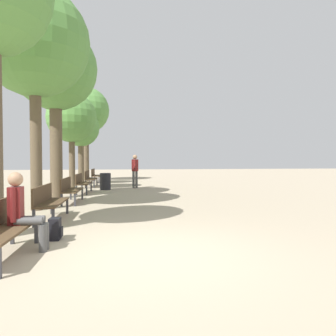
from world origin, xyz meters
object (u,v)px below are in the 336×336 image
bench_row_0 (0,226)px  bench_row_3 (82,182)px  tree_row_1 (35,44)px  trash_bin (105,181)px  person_seated (23,209)px  tree_row_2 (55,71)px  tree_row_3 (72,118)px  bench_row_5 (95,174)px  bench_row_2 (70,188)px  tree_row_4 (81,129)px  tree_row_5 (86,111)px  bench_row_4 (90,177)px  pedestrian_near (135,169)px  bench_row_1 (48,200)px  backpack (55,229)px

bench_row_0 → bench_row_3: bearing=90.0°
tree_row_1 → trash_bin: 7.90m
bench_row_0 → bench_row_3: (0.00, 9.65, 0.00)m
tree_row_1 → person_seated: (0.96, -4.52, -4.26)m
tree_row_2 → tree_row_3: (0.00, 3.73, -1.38)m
bench_row_5 → trash_bin: bench_row_5 is taller
bench_row_2 → tree_row_4: 8.86m
tree_row_5 → trash_bin: size_ratio=7.79×
bench_row_2 → tree_row_4: bearing=94.9°
bench_row_0 → bench_row_2: size_ratio=1.00×
tree_row_1 → bench_row_4: bearing=84.9°
tree_row_3 → pedestrian_near: (3.15, 0.30, -2.55)m
tree_row_4 → tree_row_1: bearing=-90.0°
bench_row_1 → tree_row_5: size_ratio=0.30×
bench_row_4 → backpack: bench_row_4 is taller
bench_row_2 → tree_row_1: (-0.72, -1.54, 4.45)m
bench_row_5 → tree_row_1: (-0.72, -11.19, 4.45)m
tree_row_1 → person_seated: bearing=-78.0°
bench_row_1 → tree_row_4: bearing=93.5°
bench_row_5 → tree_row_4: bearing=-119.3°
tree_row_4 → backpack: (1.32, -13.69, -3.11)m
bench_row_2 → bench_row_5: (0.00, 9.65, 0.00)m
bench_row_2 → tree_row_1: 4.77m
backpack → pedestrian_near: size_ratio=0.24×
bench_row_3 → bench_row_5: (0.00, 6.43, 0.00)m
bench_row_1 → person_seated: person_seated is taller
tree_row_4 → pedestrian_near: (3.15, -3.02, -2.32)m
bench_row_2 → bench_row_3: (0.00, 3.22, 0.00)m
bench_row_1 → tree_row_3: tree_row_3 is taller
bench_row_1 → bench_row_4: 9.65m
bench_row_3 → tree_row_2: 4.86m
bench_row_0 → bench_row_3: same height
bench_row_4 → tree_row_1: (-0.72, -7.98, 4.45)m
bench_row_1 → tree_row_5: 14.94m
bench_row_3 → tree_row_3: bearing=111.3°
bench_row_3 → tree_row_1: 6.56m
bench_row_2 → backpack: bearing=-83.5°
bench_row_0 → bench_row_2: same height
bench_row_3 → bench_row_4: 3.22m
backpack → tree_row_2: bearing=101.2°
bench_row_3 → tree_row_1: tree_row_1 is taller
bench_row_2 → bench_row_3: 3.22m
tree_row_1 → tree_row_3: 6.75m
bench_row_4 → tree_row_3: tree_row_3 is taller
bench_row_4 → tree_row_2: tree_row_2 is taller
bench_row_1 → person_seated: (0.24, -2.84, 0.19)m
bench_row_4 → bench_row_5: same height
tree_row_3 → person_seated: (0.96, -11.11, -2.84)m
bench_row_4 → tree_row_3: size_ratio=0.39×
trash_bin → backpack: bearing=-92.0°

